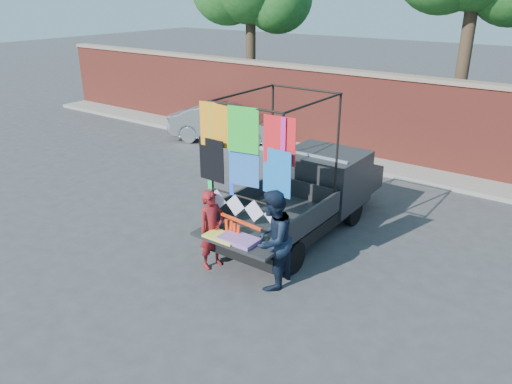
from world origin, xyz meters
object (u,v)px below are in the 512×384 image
Objects in this scene: woman at (212,229)px; man at (273,240)px; sedan at (227,123)px; pickup_truck at (313,192)px.

man is (1.28, 0.10, 0.14)m from woman.
sedan is 2.52× the size of woman.
sedan is 8.32m from woman.
woman is at bearing -102.82° from pickup_truck.
sedan is (-5.64, 3.97, -0.14)m from pickup_truck.
pickup_truck reaches higher than man.
pickup_truck is at bearing -144.58° from sedan.
woman reaches higher than sedan.
pickup_truck is 6.90m from sedan.
pickup_truck is at bearing -173.12° from man.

